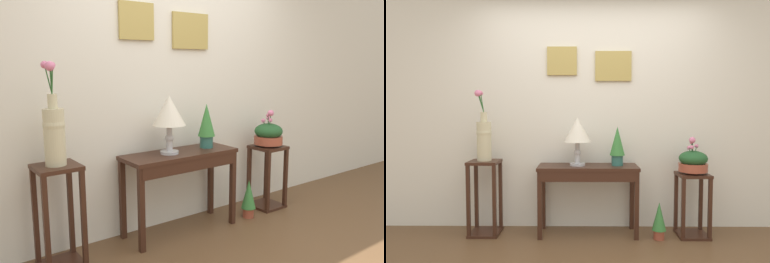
# 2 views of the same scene
# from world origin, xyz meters

# --- Properties ---
(back_wall_with_art) EXTENTS (9.00, 0.13, 2.80)m
(back_wall_with_art) POSITION_xyz_m (-0.00, 1.52, 1.40)
(back_wall_with_art) COLOR silver
(back_wall_with_art) RESTS_ON ground
(console_table) EXTENTS (1.04, 0.39, 0.73)m
(console_table) POSITION_xyz_m (-0.07, 1.21, 0.61)
(console_table) COLOR #381E14
(console_table) RESTS_ON ground
(table_lamp) EXTENTS (0.28, 0.28, 0.50)m
(table_lamp) POSITION_xyz_m (-0.18, 1.23, 1.09)
(table_lamp) COLOR #B7B7BC
(table_lamp) RESTS_ON console_table
(potted_plant_on_console) EXTENTS (0.16, 0.16, 0.41)m
(potted_plant_on_console) POSITION_xyz_m (0.23, 1.24, 0.95)
(potted_plant_on_console) COLOR #2D665B
(potted_plant_on_console) RESTS_ON console_table
(pedestal_stand_left) EXTENTS (0.31, 0.31, 0.78)m
(pedestal_stand_left) POSITION_xyz_m (-1.16, 1.23, 0.39)
(pedestal_stand_left) COLOR #381E14
(pedestal_stand_left) RESTS_ON ground
(flower_vase_tall_left) EXTENTS (0.16, 0.20, 0.73)m
(flower_vase_tall_left) POSITION_xyz_m (-1.16, 1.22, 1.04)
(flower_vase_tall_left) COLOR beige
(flower_vase_tall_left) RESTS_ON pedestal_stand_left
(pedestal_stand_right) EXTENTS (0.31, 0.31, 0.66)m
(pedestal_stand_right) POSITION_xyz_m (1.01, 1.19, 0.33)
(pedestal_stand_right) COLOR #381E14
(pedestal_stand_right) RESTS_ON ground
(planter_bowl_wide_right) EXTENTS (0.29, 0.29, 0.38)m
(planter_bowl_wide_right) POSITION_xyz_m (1.01, 1.19, 0.78)
(planter_bowl_wide_right) COLOR #9E4733
(planter_bowl_wide_right) RESTS_ON pedestal_stand_right
(potted_plant_floor) EXTENTS (0.14, 0.14, 0.38)m
(potted_plant_floor) POSITION_xyz_m (0.64, 1.09, 0.21)
(potted_plant_floor) COLOR #9E4733
(potted_plant_floor) RESTS_ON ground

